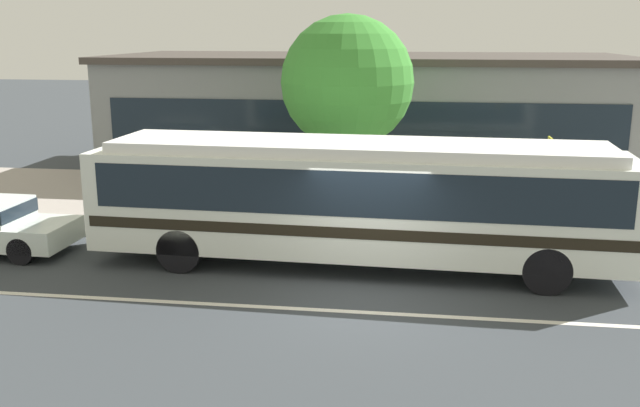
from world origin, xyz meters
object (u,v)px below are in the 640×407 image
at_px(pedestrian_waiting_near_sign, 352,184).
at_px(bus_stop_sign, 547,176).
at_px(street_tree_near_stop, 347,82).
at_px(transit_bus, 357,195).
at_px(pedestrian_standing_by_tree, 351,187).
at_px(pedestrian_walking_along_curb, 277,184).

relative_size(pedestrian_waiting_near_sign, bus_stop_sign, 0.66).
bearing_deg(bus_stop_sign, street_tree_near_stop, 154.08).
relative_size(transit_bus, bus_stop_sign, 4.56).
height_order(transit_bus, pedestrian_standing_by_tree, transit_bus).
distance_m(transit_bus, pedestrian_walking_along_curb, 4.13).
bearing_deg(pedestrian_standing_by_tree, pedestrian_waiting_near_sign, 87.77).
xyz_separation_m(pedestrian_waiting_near_sign, bus_stop_sign, (4.95, -1.42, 0.66)).
bearing_deg(transit_bus, street_tree_near_stop, 98.84).
relative_size(transit_bus, pedestrian_waiting_near_sign, 6.94).
relative_size(pedestrian_walking_along_curb, bus_stop_sign, 0.67).
bearing_deg(street_tree_near_stop, transit_bus, -81.16).
distance_m(pedestrian_waiting_near_sign, pedestrian_walking_along_curb, 2.06).
xyz_separation_m(pedestrian_standing_by_tree, street_tree_near_stop, (-0.25, 1.21, 2.75)).
distance_m(pedestrian_waiting_near_sign, bus_stop_sign, 5.19).
bearing_deg(pedestrian_walking_along_curb, pedestrian_waiting_near_sign, 8.08).
height_order(pedestrian_waiting_near_sign, pedestrian_walking_along_curb, pedestrian_walking_along_curb).
xyz_separation_m(transit_bus, street_tree_near_stop, (-0.72, 4.63, 2.17)).
bearing_deg(pedestrian_standing_by_tree, transit_bus, -82.23).
bearing_deg(pedestrian_waiting_near_sign, pedestrian_walking_along_curb, -171.92).
relative_size(transit_bus, pedestrian_standing_by_tree, 7.20).
xyz_separation_m(bus_stop_sign, street_tree_near_stop, (-5.20, 2.53, 2.04)).
bearing_deg(pedestrian_waiting_near_sign, transit_bus, -82.52).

